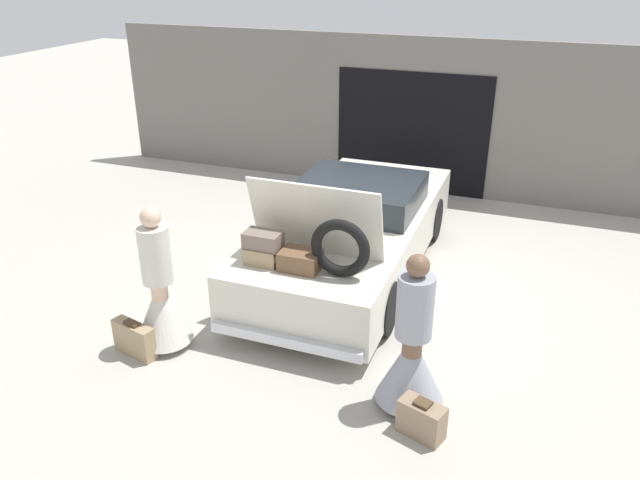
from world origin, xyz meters
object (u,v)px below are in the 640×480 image
suitcase_beside_left_person (134,339)px  suitcase_beside_right_person (421,419)px  car (352,231)px  person_left (160,299)px  person_right (411,355)px

suitcase_beside_left_person → suitcase_beside_right_person: bearing=-2.5°
car → suitcase_beside_left_person: car is taller
car → person_left: size_ratio=2.79×
person_right → suitcase_beside_right_person: 0.61m
car → person_right: (1.43, -2.56, -0.01)m
suitcase_beside_left_person → suitcase_beside_right_person: 3.28m
car → person_left: bearing=-119.5°
person_right → suitcase_beside_left_person: 3.10m
person_right → person_left: bearing=94.9°
suitcase_beside_left_person → suitcase_beside_right_person: suitcase_beside_left_person is taller
car → person_right: bearing=-60.8°
car → suitcase_beside_left_person: (-1.63, -2.81, -0.40)m
person_left → person_right: (2.86, -0.03, -0.02)m
person_right → suitcase_beside_right_person: (0.21, -0.40, -0.41)m
person_left → suitcase_beside_right_person: bearing=90.6°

